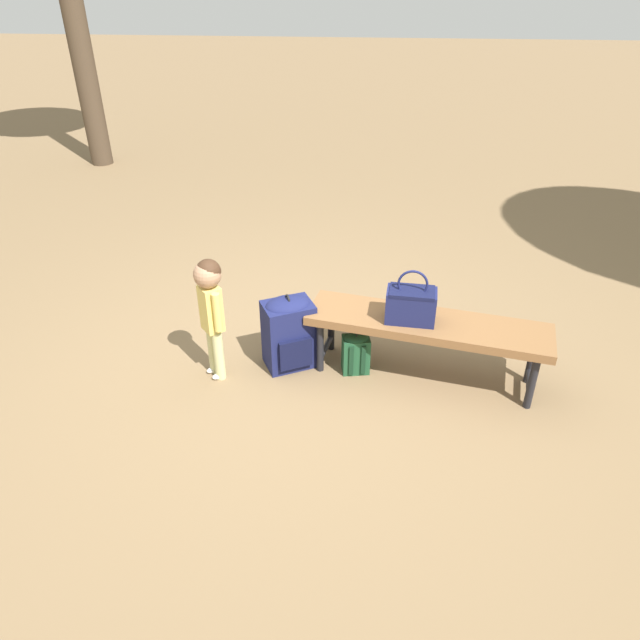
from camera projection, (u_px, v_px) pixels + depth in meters
ground_plane at (296, 366)px, 4.22m from camera, size 40.00×40.00×0.00m
park_bench at (427, 328)px, 3.92m from camera, size 1.65×0.71×0.45m
handbag at (411, 304)px, 3.82m from camera, size 0.33×0.21×0.37m
child_standing at (210, 301)px, 3.83m from camera, size 0.18×0.20×0.88m
backpack_large at (289, 331)px, 4.10m from camera, size 0.41×0.38×0.56m
backpack_small at (356, 352)px, 4.10m from camera, size 0.21×0.19×0.31m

